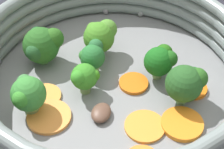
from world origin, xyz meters
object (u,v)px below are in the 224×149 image
object	(u,v)px
carrot_slice_0	(45,96)
broccoli_floret_2	(84,77)
broccoli_floret_1	(42,44)
mushroom_piece_0	(157,57)
carrot_slice_1	(49,117)
carrot_slice_4	(47,41)
carrot_slice_5	(145,126)
mushroom_piece_1	(101,113)
carrot_slice_6	(134,83)
broccoli_floret_0	(28,94)
broccoli_floret_5	(93,56)
mushroom_piece_2	(180,82)
skillet	(112,89)
broccoli_floret_4	(186,83)
broccoli_floret_3	(100,36)
broccoli_floret_6	(161,60)
carrot_slice_3	(193,89)
carrot_slice_7	(183,123)

from	to	relation	value
carrot_slice_0	broccoli_floret_2	xyz separation A→B (m)	(-0.04, 0.03, 0.02)
broccoli_floret_1	mushroom_piece_0	size ratio (longest dim) A/B	1.94
carrot_slice_1	carrot_slice_4	size ratio (longest dim) A/B	1.30
carrot_slice_1	carrot_slice_5	distance (m)	0.10
mushroom_piece_1	carrot_slice_4	bearing A→B (deg)	-109.29
carrot_slice_6	broccoli_floret_0	distance (m)	0.12
broccoli_floret_5	mushroom_piece_0	world-z (taller)	broccoli_floret_5
carrot_slice_4	mushroom_piece_2	distance (m)	0.18
skillet	broccoli_floret_4	world-z (taller)	broccoli_floret_4
broccoli_floret_3	mushroom_piece_0	bearing A→B (deg)	117.72
mushroom_piece_0	mushroom_piece_1	bearing A→B (deg)	2.45
broccoli_floret_2	mushroom_piece_0	world-z (taller)	broccoli_floret_2
carrot_slice_5	broccoli_floret_0	size ratio (longest dim) A/B	0.93
broccoli_floret_0	skillet	bearing A→B (deg)	155.71
carrot_slice_6	carrot_slice_4	bearing A→B (deg)	-84.92
carrot_slice_1	carrot_slice_6	xyz separation A→B (m)	(-0.10, 0.04, 0.00)
broccoli_floret_2	broccoli_floret_6	xyz separation A→B (m)	(-0.07, 0.05, 0.00)
broccoli_floret_0	broccoli_floret_1	distance (m)	0.08
carrot_slice_5	mushroom_piece_1	distance (m)	0.05
carrot_slice_6	broccoli_floret_4	world-z (taller)	broccoli_floret_4
broccoli_floret_2	mushroom_piece_2	world-z (taller)	broccoli_floret_2
broccoli_floret_6	carrot_slice_5	bearing A→B (deg)	24.27
skillet	carrot_slice_5	xyz separation A→B (m)	(0.03, 0.07, 0.01)
carrot_slice_3	broccoli_floret_3	xyz separation A→B (m)	(0.02, -0.12, 0.03)
skillet	broccoli_floret_5	size ratio (longest dim) A/B	7.34
carrot_slice_3	carrot_slice_7	size ratio (longest dim) A/B	0.71
carrot_slice_0	mushroom_piece_1	size ratio (longest dim) A/B	1.35
carrot_slice_5	broccoli_floret_2	xyz separation A→B (m)	(0.00, -0.08, 0.02)
broccoli_floret_6	mushroom_piece_0	xyz separation A→B (m)	(-0.02, -0.02, -0.02)
carrot_slice_3	broccoli_floret_4	bearing A→B (deg)	-0.04
carrot_slice_4	mushroom_piece_0	xyz separation A→B (m)	(-0.06, 0.13, 0.00)
broccoli_floret_5	mushroom_piece_1	world-z (taller)	broccoli_floret_5
carrot_slice_5	carrot_slice_7	xyz separation A→B (m)	(-0.03, 0.03, 0.00)
carrot_slice_5	carrot_slice_7	size ratio (longest dim) A/B	0.96
carrot_slice_4	carrot_slice_6	world-z (taller)	same
carrot_slice_4	broccoli_floret_0	size ratio (longest dim) A/B	0.79
carrot_slice_3	carrot_slice_6	size ratio (longest dim) A/B	0.93
broccoli_floret_6	mushroom_piece_0	distance (m)	0.03
carrot_slice_0	carrot_slice_1	xyz separation A→B (m)	(0.02, 0.03, 0.00)
carrot_slice_1	broccoli_floret_3	size ratio (longest dim) A/B	1.02
carrot_slice_4	broccoli_floret_5	distance (m)	0.09
broccoli_floret_1	skillet	bearing A→B (deg)	104.93
broccoli_floret_0	broccoli_floret_4	bearing A→B (deg)	135.34
carrot_slice_4	broccoli_floret_1	world-z (taller)	broccoli_floret_1
carrot_slice_4	broccoli_floret_5	xyz separation A→B (m)	(0.00, 0.08, 0.02)
broccoli_floret_1	broccoli_floret_6	size ratio (longest dim) A/B	1.21
skillet	broccoli_floret_2	world-z (taller)	broccoli_floret_2
broccoli_floret_5	carrot_slice_5	bearing A→B (deg)	73.21
broccoli_floret_4	broccoli_floret_6	world-z (taller)	broccoli_floret_4
carrot_slice_7	broccoli_floret_0	bearing A→B (deg)	-56.47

